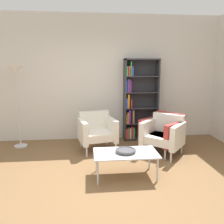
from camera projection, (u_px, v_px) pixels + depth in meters
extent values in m
plane|color=brown|center=(111.00, 187.00, 3.37)|extent=(8.32, 8.32, 0.00)
cube|color=silver|center=(100.00, 78.00, 5.49)|extent=(6.40, 0.12, 2.90)
cube|color=#333338|center=(125.00, 100.00, 5.42)|extent=(0.03, 0.30, 1.90)
cube|color=#333338|center=(157.00, 100.00, 5.50)|extent=(0.03, 0.30, 1.90)
cube|color=#333338|center=(142.00, 59.00, 5.28)|extent=(0.80, 0.30, 0.03)
cube|color=#333338|center=(140.00, 138.00, 5.64)|extent=(0.80, 0.30, 0.03)
cube|color=#333338|center=(140.00, 99.00, 5.60)|extent=(0.80, 0.02, 1.90)
cube|color=#333338|center=(140.00, 123.00, 5.56)|extent=(0.76, 0.28, 0.02)
cube|color=#333338|center=(141.00, 108.00, 5.49)|extent=(0.76, 0.28, 0.02)
cube|color=#333338|center=(141.00, 92.00, 5.42)|extent=(0.76, 0.28, 0.02)
cube|color=#333338|center=(141.00, 76.00, 5.35)|extent=(0.76, 0.28, 0.02)
cube|color=red|center=(126.00, 133.00, 5.52)|extent=(0.04, 0.17, 0.24)
cube|color=olive|center=(128.00, 133.00, 5.55)|extent=(0.04, 0.21, 0.25)
cube|color=white|center=(130.00, 133.00, 5.56)|extent=(0.03, 0.24, 0.25)
cube|color=red|center=(132.00, 132.00, 5.55)|extent=(0.04, 0.21, 0.28)
cube|color=green|center=(133.00, 132.00, 5.57)|extent=(0.03, 0.23, 0.26)
cube|color=olive|center=(126.00, 118.00, 5.46)|extent=(0.02, 0.18, 0.23)
cube|color=orange|center=(128.00, 118.00, 5.45)|extent=(0.03, 0.18, 0.26)
cube|color=purple|center=(129.00, 116.00, 5.48)|extent=(0.03, 0.22, 0.31)
cube|color=black|center=(131.00, 116.00, 5.48)|extent=(0.02, 0.23, 0.32)
cube|color=olive|center=(133.00, 116.00, 5.48)|extent=(0.04, 0.21, 0.32)
cube|color=blue|center=(126.00, 103.00, 5.42)|extent=(0.03, 0.25, 0.23)
cube|color=orange|center=(128.00, 101.00, 5.38)|extent=(0.04, 0.17, 0.32)
cube|color=black|center=(129.00, 101.00, 5.42)|extent=(0.02, 0.25, 0.29)
cube|color=red|center=(131.00, 103.00, 5.42)|extent=(0.02, 0.23, 0.21)
cube|color=blue|center=(126.00, 86.00, 5.34)|extent=(0.02, 0.25, 0.27)
cube|color=blue|center=(128.00, 86.00, 5.32)|extent=(0.02, 0.20, 0.29)
cube|color=red|center=(129.00, 86.00, 5.32)|extent=(0.02, 0.18, 0.29)
cube|color=purple|center=(130.00, 86.00, 5.35)|extent=(0.02, 0.25, 0.26)
cube|color=green|center=(127.00, 71.00, 5.27)|extent=(0.03, 0.24, 0.22)
cube|color=red|center=(129.00, 71.00, 5.27)|extent=(0.04, 0.22, 0.22)
cube|color=green|center=(131.00, 69.00, 5.26)|extent=(0.02, 0.21, 0.32)
cube|color=blue|center=(132.00, 71.00, 5.28)|extent=(0.03, 0.23, 0.21)
cube|color=silver|center=(126.00, 153.00, 3.64)|extent=(1.00, 0.56, 0.02)
cylinder|color=silver|center=(98.00, 173.00, 3.41)|extent=(0.03, 0.03, 0.38)
cylinder|color=silver|center=(157.00, 170.00, 3.50)|extent=(0.03, 0.03, 0.38)
cylinder|color=silver|center=(97.00, 160.00, 3.86)|extent=(0.03, 0.03, 0.38)
cylinder|color=silver|center=(149.00, 158.00, 3.95)|extent=(0.03, 0.03, 0.38)
cylinder|color=#4C4C51|center=(126.00, 152.00, 3.64)|extent=(0.13, 0.13, 0.02)
cylinder|color=#4C4C51|center=(126.00, 151.00, 3.63)|extent=(0.32, 0.32, 0.02)
torus|color=#4C4C51|center=(126.00, 150.00, 3.63)|extent=(0.32, 0.32, 0.02)
cube|color=white|center=(97.00, 135.00, 4.83)|extent=(0.75, 0.71, 0.16)
cube|color=white|center=(94.00, 120.00, 5.03)|extent=(0.65, 0.26, 0.38)
cube|color=white|center=(83.00, 132.00, 4.69)|extent=(0.23, 0.63, 0.46)
cube|color=white|center=(112.00, 129.00, 4.89)|extent=(0.23, 0.63, 0.46)
cylinder|color=silver|center=(87.00, 151.00, 4.48)|extent=(0.04, 0.04, 0.24)
cylinder|color=silver|center=(116.00, 148.00, 4.67)|extent=(0.04, 0.04, 0.24)
cylinder|color=silver|center=(81.00, 142.00, 5.02)|extent=(0.04, 0.04, 0.24)
cylinder|color=silver|center=(107.00, 139.00, 5.21)|extent=(0.04, 0.04, 0.24)
cube|color=white|center=(163.00, 139.00, 4.58)|extent=(0.86, 0.86, 0.16)
cube|color=white|center=(168.00, 123.00, 4.75)|extent=(0.56, 0.51, 0.38)
cube|color=white|center=(148.00, 131.00, 4.72)|extent=(0.48, 0.53, 0.46)
cube|color=white|center=(178.00, 136.00, 4.37)|extent=(0.48, 0.53, 0.46)
cylinder|color=silver|center=(141.00, 150.00, 4.54)|extent=(0.04, 0.04, 0.24)
cylinder|color=silver|center=(171.00, 157.00, 4.20)|extent=(0.04, 0.04, 0.24)
cylinder|color=silver|center=(154.00, 142.00, 5.00)|extent=(0.04, 0.04, 0.24)
cylinder|color=silver|center=(182.00, 148.00, 4.67)|extent=(0.04, 0.04, 0.24)
cube|color=#B73833|center=(162.00, 137.00, 4.74)|extent=(0.85, 0.86, 0.16)
cube|color=#B73833|center=(170.00, 122.00, 4.86)|extent=(0.48, 0.59, 0.38)
cube|color=#B73833|center=(149.00, 129.00, 4.92)|extent=(0.56, 0.45, 0.46)
cube|color=#B73833|center=(175.00, 135.00, 4.48)|extent=(0.56, 0.45, 0.46)
cylinder|color=silver|center=(140.00, 146.00, 4.78)|extent=(0.04, 0.04, 0.24)
cylinder|color=silver|center=(165.00, 154.00, 4.35)|extent=(0.04, 0.04, 0.24)
cylinder|color=silver|center=(157.00, 140.00, 5.17)|extent=(0.04, 0.04, 0.24)
cylinder|color=silver|center=(182.00, 147.00, 4.74)|extent=(0.04, 0.04, 0.24)
cylinder|color=silver|center=(21.00, 146.00, 5.10)|extent=(0.28, 0.28, 0.02)
cylinder|color=silver|center=(18.00, 108.00, 4.94)|extent=(0.03, 0.03, 1.65)
cone|color=white|center=(15.00, 70.00, 4.78)|extent=(0.32, 0.32, 0.18)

